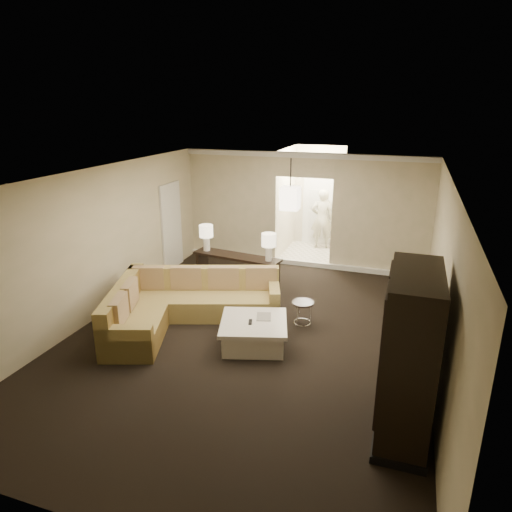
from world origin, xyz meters
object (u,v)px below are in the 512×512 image
(sectional_sofa, at_px, (182,304))
(coffee_table, at_px, (254,332))
(person, at_px, (322,216))
(armoire, at_px, (407,358))
(drink_table, at_px, (303,309))
(console_table, at_px, (237,269))

(sectional_sofa, relative_size, coffee_table, 2.27)
(coffee_table, xyz_separation_m, person, (0.01, 5.79, 0.70))
(armoire, bearing_deg, drink_table, 127.92)
(armoire, distance_m, person, 7.59)
(sectional_sofa, distance_m, armoire, 4.39)
(sectional_sofa, relative_size, armoire, 1.47)
(armoire, relative_size, person, 1.14)
(sectional_sofa, relative_size, console_table, 1.53)
(sectional_sofa, bearing_deg, coffee_table, -32.52)
(drink_table, bearing_deg, console_table, 143.24)
(armoire, height_order, drink_table, armoire)
(person, bearing_deg, sectional_sofa, 61.87)
(coffee_table, xyz_separation_m, drink_table, (0.63, 0.90, 0.13))
(sectional_sofa, xyz_separation_m, console_table, (0.38, 1.85, 0.11))
(console_table, distance_m, drink_table, 2.23)
(sectional_sofa, xyz_separation_m, coffee_table, (1.54, -0.38, -0.12))
(coffee_table, distance_m, console_table, 2.52)
(sectional_sofa, relative_size, person, 1.67)
(sectional_sofa, height_order, console_table, sectional_sofa)
(armoire, bearing_deg, console_table, 134.55)
(console_table, bearing_deg, person, 79.93)
(coffee_table, relative_size, console_table, 0.67)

